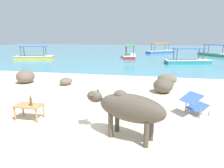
{
  "coord_description": "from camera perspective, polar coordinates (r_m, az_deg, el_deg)",
  "views": [
    {
      "loc": [
        1.77,
        -4.09,
        2.43
      ],
      "look_at": [
        0.43,
        3.0,
        0.55
      ],
      "focal_mm": 30.85,
      "sensor_mm": 36.0,
      "label": 1
    }
  ],
  "objects": [
    {
      "name": "deck_chair_near",
      "position": [
        6.32,
        23.26,
        -5.14
      ],
      "size": [
        0.93,
        0.89,
        0.68
      ],
      "rotation": [
        0.0,
        0.0,
        0.66
      ],
      "color": "#A37A4C",
      "rests_on": "sand_beach"
    },
    {
      "name": "boat_blue",
      "position": [
        25.97,
        14.0,
        9.47
      ],
      "size": [
        3.71,
        2.96,
        1.29
      ],
      "rotation": [
        0.0,
        0.0,
        3.71
      ],
      "color": "#3866B7",
      "rests_on": "water_surface"
    },
    {
      "name": "shore_rock_flat",
      "position": [
        10.57,
        -24.27,
        2.03
      ],
      "size": [
        1.19,
        1.21,
        0.65
      ],
      "primitive_type": "ellipsoid",
      "rotation": [
        0.0,
        0.0,
        2.02
      ],
      "color": "#6B5B4C",
      "rests_on": "sand_beach"
    },
    {
      "name": "boat_teal",
      "position": [
        17.34,
        21.49,
        6.52
      ],
      "size": [
        3.84,
        1.93,
        1.29
      ],
      "rotation": [
        0.0,
        0.0,
        3.36
      ],
      "color": "teal",
      "rests_on": "water_surface"
    },
    {
      "name": "sand_beach",
      "position": [
        5.07,
        -11.54,
        -14.14
      ],
      "size": [
        18.0,
        14.0,
        0.04
      ],
      "primitive_type": "cube",
      "color": "beige",
      "rests_on": "ground"
    },
    {
      "name": "shore_rock_large",
      "position": [
        8.3,
        14.92,
        -0.45
      ],
      "size": [
        0.97,
        0.98,
        0.61
      ],
      "primitive_type": "ellipsoid",
      "rotation": [
        0.0,
        0.0,
        1.35
      ],
      "color": "brown",
      "rests_on": "sand_beach"
    },
    {
      "name": "bottle",
      "position": [
        5.89,
        -22.92,
        -4.79
      ],
      "size": [
        0.07,
        0.07,
        0.3
      ],
      "color": "brown",
      "rests_on": "low_bench_table"
    },
    {
      "name": "shore_rock_medium",
      "position": [
        9.55,
        -13.47,
        0.8
      ],
      "size": [
        0.78,
        0.83,
        0.35
      ],
      "primitive_type": "ellipsoid",
      "rotation": [
        0.0,
        0.0,
        1.06
      ],
      "color": "#6B5B4C",
      "rests_on": "sand_beach"
    },
    {
      "name": "boat_yellow",
      "position": [
        20.54,
        -22.07,
        7.58
      ],
      "size": [
        3.84,
        2.01,
        1.29
      ],
      "rotation": [
        0.0,
        0.0,
        3.39
      ],
      "color": "gold",
      "rests_on": "water_surface"
    },
    {
      "name": "shore_rock_small",
      "position": [
        9.79,
        16.01,
        1.41
      ],
      "size": [
        1.05,
        0.85,
        0.5
      ],
      "primitive_type": "ellipsoid",
      "rotation": [
        0.0,
        0.0,
        2.93
      ],
      "color": "#6B5B4C",
      "rests_on": "sand_beach"
    },
    {
      "name": "water_surface",
      "position": [
        26.26,
        6.89,
        9.21
      ],
      "size": [
        60.0,
        36.0,
        0.03
      ],
      "primitive_type": "cube",
      "color": "teal",
      "rests_on": "ground"
    },
    {
      "name": "low_bench_table",
      "position": [
        6.02,
        -23.41,
        -6.35
      ],
      "size": [
        0.77,
        0.45,
        0.43
      ],
      "rotation": [
        0.0,
        0.0,
        -0.01
      ],
      "color": "#A37A4C",
      "rests_on": "sand_beach"
    },
    {
      "name": "boat_green",
      "position": [
        24.77,
        28.17,
        7.96
      ],
      "size": [
        3.28,
        3.53,
        1.29
      ],
      "rotation": [
        0.0,
        0.0,
        5.43
      ],
      "color": "#338E66",
      "rests_on": "water_surface"
    },
    {
      "name": "boat_red",
      "position": [
        20.34,
        5.29,
        8.52
      ],
      "size": [
        1.45,
        3.75,
        1.29
      ],
      "rotation": [
        0.0,
        0.0,
        1.65
      ],
      "color": "#C63833",
      "rests_on": "water_surface"
    },
    {
      "name": "cow",
      "position": [
        4.44,
        4.99,
        -7.05
      ],
      "size": [
        2.05,
        1.09,
        1.15
      ],
      "rotation": [
        0.0,
        0.0,
        2.81
      ],
      "color": "#4C4238",
      "rests_on": "sand_beach"
    }
  ]
}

